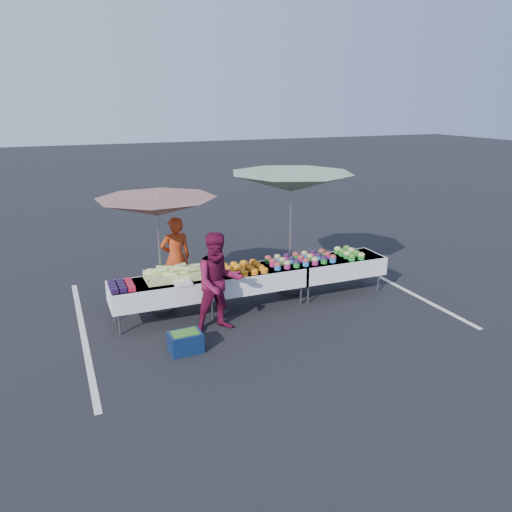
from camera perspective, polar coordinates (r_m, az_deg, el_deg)
name	(u,v)px	position (r m, az deg, el deg)	size (l,w,h in m)	color
ground	(256,305)	(9.73, 0.00, -5.63)	(80.00, 80.00, 0.00)	black
stripe_left	(83,333)	(9.10, -19.15, -8.33)	(0.10, 5.00, 0.00)	silver
stripe_right	(391,283)	(11.27, 15.23, -2.98)	(0.10, 5.00, 0.00)	silver
table_left	(163,290)	(9.02, -10.64, -3.84)	(1.86, 0.81, 0.75)	white
table_center	(256,277)	(9.52, 0.00, -2.40)	(1.86, 0.81, 0.75)	white
table_right	(337,265)	(10.31, 9.28, -1.07)	(1.86, 0.81, 0.75)	white
berry_punnets	(121,286)	(8.79, -15.15, -3.29)	(0.40, 0.54, 0.08)	black
corn_pile	(175,274)	(9.03, -9.24, -2.02)	(1.16, 0.57, 0.26)	#A6C364
plastic_bags	(183,283)	(8.74, -8.36, -3.08)	(0.30, 0.25, 0.05)	white
carrot_bowls	(244,268)	(9.35, -1.39, -1.36)	(0.75, 0.69, 0.11)	#C36915
potato_cups	(301,259)	(9.82, 5.12, -0.31)	(1.34, 0.58, 0.16)	blue
bean_baskets	(349,253)	(10.36, 10.60, 0.35)	(0.36, 0.68, 0.15)	#20832B
vendor	(176,258)	(9.98, -9.14, -0.19)	(0.60, 0.40, 1.66)	#B93A15
customer	(219,282)	(8.43, -4.29, -3.04)	(0.84, 0.66, 1.73)	maroon
umbrella_left	(157,208)	(9.02, -11.27, 5.43)	(2.67, 2.67, 2.19)	black
umbrella_right	(291,183)	(9.82, 4.07, 8.29)	(2.59, 2.59, 2.49)	black
storage_bin	(185,342)	(8.03, -8.07, -9.67)	(0.52, 0.39, 0.33)	#0D1E41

